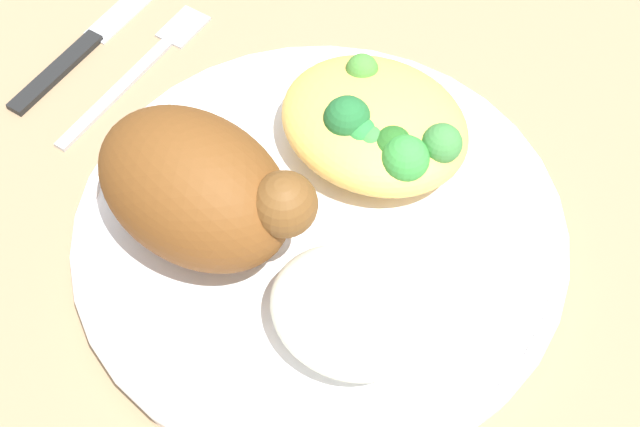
{
  "coord_description": "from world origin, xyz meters",
  "views": [
    {
      "loc": [
        0.16,
        -0.22,
        0.43
      ],
      "look_at": [
        0.0,
        0.0,
        0.03
      ],
      "focal_mm": 49.76,
      "sensor_mm": 36.0,
      "label": 1
    }
  ],
  "objects": [
    {
      "name": "plate",
      "position": [
        0.0,
        0.0,
        0.01
      ],
      "size": [
        0.28,
        0.28,
        0.02
      ],
      "color": "white",
      "rests_on": "ground_plane"
    },
    {
      "name": "ground_plane",
      "position": [
        0.0,
        0.0,
        0.0
      ],
      "size": [
        2.0,
        2.0,
        0.0
      ],
      "primitive_type": "plane",
      "color": "#997957"
    },
    {
      "name": "fork",
      "position": [
        -0.17,
        0.04,
        0.0
      ],
      "size": [
        0.02,
        0.14,
        0.01
      ],
      "color": "#B2B2B7",
      "rests_on": "ground_plane"
    },
    {
      "name": "roasted_chicken",
      "position": [
        -0.05,
        -0.04,
        0.06
      ],
      "size": [
        0.12,
        0.08,
        0.08
      ],
      "color": "brown",
      "rests_on": "plate"
    },
    {
      "name": "knife",
      "position": [
        -0.22,
        0.04,
        0.0
      ],
      "size": [
        0.03,
        0.19,
        0.01
      ],
      "color": "black",
      "rests_on": "ground_plane"
    },
    {
      "name": "rice_pile",
      "position": [
        0.05,
        -0.04,
        0.03
      ],
      "size": [
        0.08,
        0.07,
        0.04
      ],
      "primitive_type": "ellipsoid",
      "color": "silver",
      "rests_on": "plate"
    },
    {
      "name": "mac_cheese_with_broccoli",
      "position": [
        -0.01,
        0.06,
        0.04
      ],
      "size": [
        0.11,
        0.1,
        0.04
      ],
      "color": "#F1B753",
      "rests_on": "plate"
    }
  ]
}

